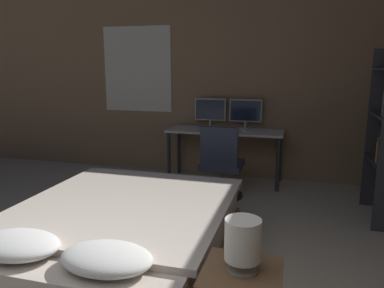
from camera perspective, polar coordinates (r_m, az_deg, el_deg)
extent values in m
cube|color=#8E7051|center=(5.50, 5.03, 9.01)|extent=(12.00, 0.06, 2.70)
cube|color=silver|center=(5.86, -8.34, 11.20)|extent=(1.08, 0.01, 1.27)
cube|color=black|center=(5.87, -8.31, 11.20)|extent=(1.00, 0.01, 1.19)
cube|color=#846647|center=(3.21, -10.62, -16.40)|extent=(1.60, 2.05, 0.22)
cube|color=beige|center=(3.10, -10.79, -12.49)|extent=(1.54, 1.99, 0.26)
cube|color=beige|center=(3.15, -9.89, -9.06)|extent=(1.64, 1.72, 0.05)
ellipsoid|color=white|center=(2.60, -25.05, -13.73)|extent=(0.55, 0.38, 0.13)
ellipsoid|color=white|center=(2.28, -12.88, -16.60)|extent=(0.55, 0.38, 0.13)
cylinder|color=gray|center=(2.07, 7.62, -18.36)|extent=(0.16, 0.16, 0.01)
cylinder|color=gray|center=(2.05, 7.65, -17.58)|extent=(0.02, 0.02, 0.05)
cylinder|color=silver|center=(1.99, 7.75, -14.22)|extent=(0.19, 0.19, 0.22)
cube|color=beige|center=(5.21, 5.05, 1.99)|extent=(1.59, 0.56, 0.03)
cylinder|color=#2D2D33|center=(5.26, -3.52, -2.04)|extent=(0.05, 0.05, 0.72)
cylinder|color=#2D2D33|center=(4.99, 12.95, -3.11)|extent=(0.05, 0.05, 0.72)
cylinder|color=#2D2D33|center=(5.69, -2.00, -0.97)|extent=(0.05, 0.05, 0.72)
cylinder|color=#2D2D33|center=(5.43, 13.20, -1.89)|extent=(0.05, 0.05, 0.72)
cylinder|color=#B7B7BC|center=(5.44, 2.78, 2.65)|extent=(0.16, 0.16, 0.01)
cylinder|color=#B7B7BC|center=(5.43, 2.78, 3.19)|extent=(0.03, 0.03, 0.09)
cube|color=#B7B7BC|center=(5.40, 2.80, 5.29)|extent=(0.45, 0.03, 0.31)
cube|color=#192338|center=(5.39, 2.77, 5.27)|extent=(0.42, 0.00, 0.28)
cylinder|color=#B7B7BC|center=(5.35, 8.09, 2.40)|extent=(0.16, 0.16, 0.01)
cylinder|color=#B7B7BC|center=(5.34, 8.11, 2.94)|extent=(0.03, 0.03, 0.09)
cube|color=#B7B7BC|center=(5.31, 8.17, 5.07)|extent=(0.45, 0.03, 0.31)
cube|color=#192338|center=(5.30, 8.15, 5.05)|extent=(0.42, 0.00, 0.28)
cube|color=#B7B7BC|center=(5.04, 4.68, 1.94)|extent=(0.42, 0.13, 0.02)
ellipsoid|color=#B7B7BC|center=(4.99, 8.06, 1.87)|extent=(0.07, 0.05, 0.04)
cylinder|color=black|center=(4.79, 4.54, -7.69)|extent=(0.52, 0.52, 0.04)
cylinder|color=gray|center=(4.73, 4.58, -5.54)|extent=(0.05, 0.05, 0.34)
cube|color=#33384C|center=(4.67, 4.62, -3.17)|extent=(0.50, 0.50, 0.07)
cube|color=#33384C|center=(4.39, 4.12, -0.46)|extent=(0.45, 0.05, 0.47)
cube|color=#333338|center=(4.74, 26.96, 1.85)|extent=(0.32, 0.02, 1.80)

